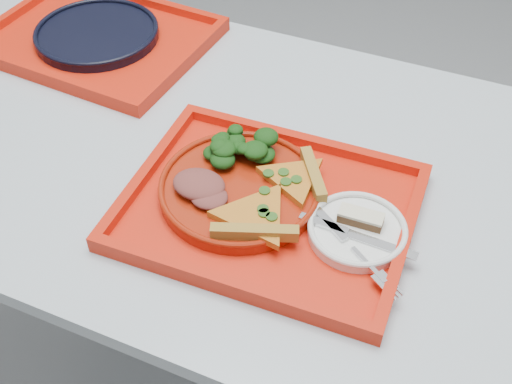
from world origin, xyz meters
TOP-DOWN VIEW (x-y plane):
  - ground at (0.00, 0.00)m, footprint 10.00×10.00m
  - table at (0.00, 0.00)m, footprint 1.60×0.80m
  - tray_main at (0.07, -0.10)m, footprint 0.46×0.36m
  - tray_far at (-0.46, 0.21)m, footprint 0.47×0.38m
  - dinner_plate at (0.01, -0.09)m, footprint 0.26×0.26m
  - side_plate at (0.21, -0.10)m, footprint 0.15×0.15m
  - navy_plate at (-0.46, 0.21)m, footprint 0.26×0.26m
  - pizza_slice_a at (0.07, -0.15)m, footprint 0.17×0.18m
  - pizza_slice_b at (0.09, -0.05)m, footprint 0.17×0.17m
  - salad_heap at (-0.01, -0.03)m, footprint 0.10×0.09m
  - meat_portion at (-0.04, -0.13)m, footprint 0.09×0.07m
  - dessert_bar at (0.21, -0.09)m, footprint 0.07×0.03m
  - knife at (0.22, -0.12)m, footprint 0.19×0.02m
  - fork at (0.22, -0.14)m, footprint 0.17×0.12m

SIDE VIEW (x-z plane):
  - ground at x=0.00m, z-range 0.00..0.00m
  - table at x=0.00m, z-range 0.30..1.05m
  - tray_main at x=0.07m, z-range 0.75..0.76m
  - tray_far at x=-0.46m, z-range 0.75..0.76m
  - side_plate at x=0.21m, z-range 0.76..0.78m
  - navy_plate at x=-0.46m, z-range 0.76..0.78m
  - dinner_plate at x=0.01m, z-range 0.76..0.78m
  - knife at x=0.22m, z-range 0.78..0.78m
  - fork at x=0.22m, z-range 0.78..0.78m
  - dessert_bar at x=0.21m, z-range 0.78..0.80m
  - pizza_slice_a at x=0.07m, z-range 0.78..0.80m
  - pizza_slice_b at x=0.09m, z-range 0.78..0.80m
  - meat_portion at x=-0.04m, z-range 0.78..0.81m
  - salad_heap at x=-0.01m, z-range 0.78..0.83m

